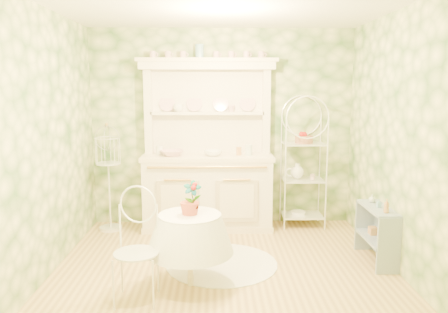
{
  "coord_description": "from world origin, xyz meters",
  "views": [
    {
      "loc": [
        -0.1,
        -4.26,
        1.9
      ],
      "look_at": [
        0.0,
        0.5,
        1.15
      ],
      "focal_mm": 35.0,
      "sensor_mm": 36.0,
      "label": 1
    }
  ],
  "objects_px": {
    "round_table": "(190,250)",
    "bakers_rack": "(303,163)",
    "birdcage_stand": "(109,176)",
    "side_shelf": "(377,234)",
    "cafe_chair": "(136,260)",
    "floor_basket": "(199,248)",
    "kitchen_dresser": "(207,145)"
  },
  "relations": [
    {
      "from": "round_table",
      "to": "bakers_rack",
      "type": "bearing_deg",
      "value": 51.78
    },
    {
      "from": "birdcage_stand",
      "to": "round_table",
      "type": "bearing_deg",
      "value": -55.62
    },
    {
      "from": "side_shelf",
      "to": "cafe_chair",
      "type": "relative_size",
      "value": 0.94
    },
    {
      "from": "birdcage_stand",
      "to": "floor_basket",
      "type": "height_order",
      "value": "birdcage_stand"
    },
    {
      "from": "bakers_rack",
      "to": "round_table",
      "type": "distance_m",
      "value": 2.4
    },
    {
      "from": "side_shelf",
      "to": "cafe_chair",
      "type": "height_order",
      "value": "cafe_chair"
    },
    {
      "from": "bakers_rack",
      "to": "floor_basket",
      "type": "xyz_separation_m",
      "value": [
        -1.39,
        -1.17,
        -0.76
      ]
    },
    {
      "from": "kitchen_dresser",
      "to": "round_table",
      "type": "xyz_separation_m",
      "value": [
        -0.14,
        -1.77,
        -0.78
      ]
    },
    {
      "from": "kitchen_dresser",
      "to": "cafe_chair",
      "type": "relative_size",
      "value": 3.0
    },
    {
      "from": "side_shelf",
      "to": "birdcage_stand",
      "type": "bearing_deg",
      "value": 160.76
    },
    {
      "from": "bakers_rack",
      "to": "round_table",
      "type": "bearing_deg",
      "value": -127.74
    },
    {
      "from": "kitchen_dresser",
      "to": "round_table",
      "type": "relative_size",
      "value": 3.17
    },
    {
      "from": "kitchen_dresser",
      "to": "bakers_rack",
      "type": "height_order",
      "value": "kitchen_dresser"
    },
    {
      "from": "bakers_rack",
      "to": "cafe_chair",
      "type": "distance_m",
      "value": 2.91
    },
    {
      "from": "cafe_chair",
      "to": "kitchen_dresser",
      "type": "bearing_deg",
      "value": 86.53
    },
    {
      "from": "kitchen_dresser",
      "to": "floor_basket",
      "type": "distance_m",
      "value": 1.51
    },
    {
      "from": "bakers_rack",
      "to": "side_shelf",
      "type": "height_order",
      "value": "bakers_rack"
    },
    {
      "from": "cafe_chair",
      "to": "floor_basket",
      "type": "height_order",
      "value": "cafe_chair"
    },
    {
      "from": "kitchen_dresser",
      "to": "birdcage_stand",
      "type": "xyz_separation_m",
      "value": [
        -1.32,
        -0.06,
        -0.4
      ]
    },
    {
      "from": "cafe_chair",
      "to": "bakers_rack",
      "type": "bearing_deg",
      "value": 60.99
    },
    {
      "from": "side_shelf",
      "to": "bakers_rack",
      "type": "bearing_deg",
      "value": 114.82
    },
    {
      "from": "side_shelf",
      "to": "round_table",
      "type": "distance_m",
      "value": 2.1
    },
    {
      "from": "birdcage_stand",
      "to": "cafe_chair",
      "type": "bearing_deg",
      "value": -70.59
    },
    {
      "from": "kitchen_dresser",
      "to": "bakers_rack",
      "type": "distance_m",
      "value": 1.33
    },
    {
      "from": "birdcage_stand",
      "to": "floor_basket",
      "type": "xyz_separation_m",
      "value": [
        1.23,
        -1.05,
        -0.62
      ]
    },
    {
      "from": "bakers_rack",
      "to": "kitchen_dresser",
      "type": "bearing_deg",
      "value": -176.74
    },
    {
      "from": "round_table",
      "to": "side_shelf",
      "type": "bearing_deg",
      "value": 15.65
    },
    {
      "from": "kitchen_dresser",
      "to": "cafe_chair",
      "type": "distance_m",
      "value": 2.29
    },
    {
      "from": "kitchen_dresser",
      "to": "birdcage_stand",
      "type": "height_order",
      "value": "kitchen_dresser"
    },
    {
      "from": "floor_basket",
      "to": "round_table",
      "type": "bearing_deg",
      "value": -94.59
    },
    {
      "from": "cafe_chair",
      "to": "birdcage_stand",
      "type": "height_order",
      "value": "birdcage_stand"
    },
    {
      "from": "kitchen_dresser",
      "to": "side_shelf",
      "type": "xyz_separation_m",
      "value": [
        1.88,
        -1.21,
        -0.84
      ]
    }
  ]
}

